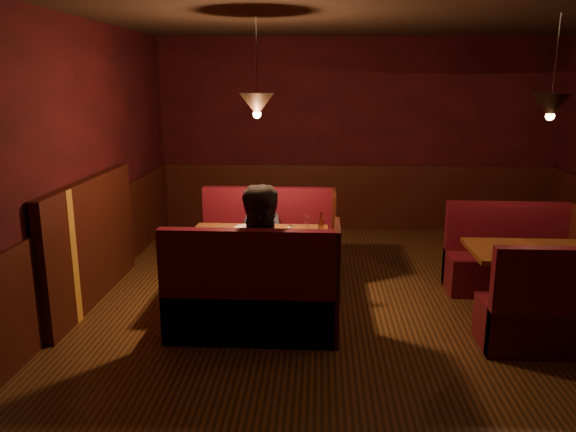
# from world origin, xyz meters

# --- Properties ---
(room) EXTENTS (6.02, 7.02, 2.92)m
(room) POSITION_xyz_m (-0.28, 0.04, 1.05)
(room) COLOR #362413
(room) RESTS_ON ground
(main_table) EXTENTS (1.41, 0.86, 0.99)m
(main_table) POSITION_xyz_m (-1.16, 0.38, 0.58)
(main_table) COLOR #5E3014
(main_table) RESTS_ON ground
(main_bench_far) EXTENTS (1.55, 0.55, 1.06)m
(main_bench_far) POSITION_xyz_m (-1.14, 1.18, 0.34)
(main_bench_far) COLOR #42040E
(main_bench_far) RESTS_ON ground
(main_bench_near) EXTENTS (1.55, 0.55, 1.06)m
(main_bench_near) POSITION_xyz_m (-1.14, -0.42, 0.34)
(main_bench_near) COLOR #42040E
(main_bench_near) RESTS_ON ground
(second_table) EXTENTS (1.23, 0.79, 0.69)m
(second_table) POSITION_xyz_m (1.52, 0.20, 0.51)
(second_table) COLOR #5E3014
(second_table) RESTS_ON ground
(second_bench_far) EXTENTS (1.36, 0.51, 0.97)m
(second_bench_far) POSITION_xyz_m (1.55, 0.94, 0.31)
(second_bench_far) COLOR #42040E
(second_bench_far) RESTS_ON ground
(second_bench_near) EXTENTS (1.36, 0.51, 0.97)m
(second_bench_near) POSITION_xyz_m (1.55, -0.54, 0.31)
(second_bench_near) COLOR #42040E
(second_bench_near) RESTS_ON ground
(diner_a) EXTENTS (0.64, 0.51, 1.52)m
(diner_a) POSITION_xyz_m (-1.19, 0.94, 0.76)
(diner_a) COLOR black
(diner_a) RESTS_ON ground
(diner_b) EXTENTS (1.01, 0.90, 1.73)m
(diner_b) POSITION_xyz_m (-1.04, -0.27, 0.87)
(diner_b) COLOR #2E2521
(diner_b) RESTS_ON ground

